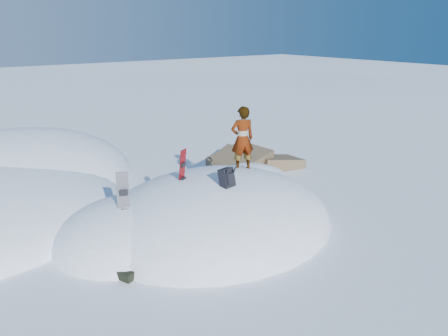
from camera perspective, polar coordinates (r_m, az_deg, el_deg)
ground at (r=12.59m, az=-1.07°, el=-7.48°), size 120.00×120.00×0.00m
snow_mound at (r=12.68m, az=-2.34°, el=-7.30°), size 8.00×6.00×3.00m
rock_outcrop at (r=16.91m, az=3.25°, el=-0.69°), size 4.68×4.41×1.68m
snowboard_red at (r=11.95m, az=-5.48°, el=-0.70°), size 0.31×0.28×1.39m
snowboard_dark at (r=11.26m, az=-12.94°, el=-4.53°), size 0.39×0.37×1.64m
backpack at (r=11.34m, az=0.43°, el=-1.30°), size 0.42×0.47×0.60m
gear_pile at (r=10.51m, az=-11.85°, el=-12.63°), size 0.97×0.76×0.25m
person at (r=12.86m, az=2.41°, el=3.82°), size 0.81×0.66×1.94m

